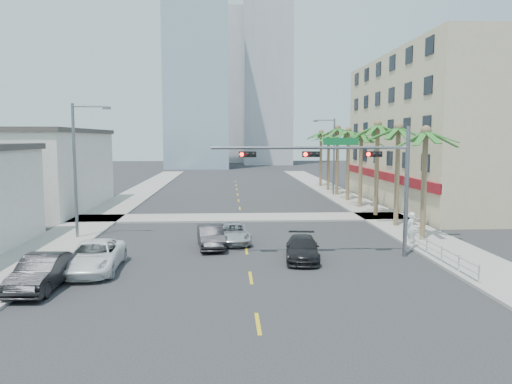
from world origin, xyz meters
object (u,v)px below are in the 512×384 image
Objects in this scene: car_parked_far at (94,256)px; pedestrian at (410,228)px; traffic_signal_mast at (351,168)px; car_lane_center at (233,233)px; car_parked_mid at (42,272)px; car_lane_left at (211,237)px; car_lane_right at (302,249)px.

pedestrian is (18.19, 4.95, 0.38)m from car_parked_far.
traffic_signal_mast reaches higher than car_lane_center.
car_parked_mid is 1.03× the size of car_lane_center.
car_lane_left is 0.95× the size of car_lane_right.
traffic_signal_mast reaches higher than car_parked_far.
car_parked_mid is 21.25m from pedestrian.
car_lane_left is at bearing 153.62° from car_lane_right.
traffic_signal_mast reaches higher than car_lane_left.
traffic_signal_mast is 9.05m from car_lane_center.
pedestrian reaches higher than car_parked_mid.
pedestrian is (4.52, 2.70, -3.92)m from traffic_signal_mast.
car_parked_far reaches higher than car_lane_left.
car_parked_mid reaches higher than car_lane_left.
car_parked_far is 9.68m from car_lane_center.
car_lane_left is (5.73, 5.10, -0.06)m from car_parked_far.
pedestrian is at bearing 30.67° from car_lane_right.
car_parked_far is 11.05m from car_lane_right.
car_parked_far is (1.51, 2.99, -0.01)m from car_parked_mid.
car_lane_right is 2.24× the size of pedestrian.
traffic_signal_mast is at bearing 7.39° from car_parked_far.
car_lane_right reaches higher than car_lane_center.
car_parked_mid is 1.05× the size of car_lane_right.
traffic_signal_mast is 16.63m from car_parked_mid.
car_parked_mid is at bearing -138.78° from car_lane_left.
car_lane_center is at bearing 40.69° from car_lane_left.
car_parked_mid is 2.36× the size of pedestrian.
car_lane_center is (-6.59, 4.34, -4.43)m from traffic_signal_mast.
car_lane_right is at bearing 7.00° from car_parked_far.
traffic_signal_mast is 14.51m from car_parked_far.
car_parked_far is at bearing -164.33° from car_lane_right.
traffic_signal_mast reaches higher than pedestrian.
car_parked_mid reaches higher than car_lane_right.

